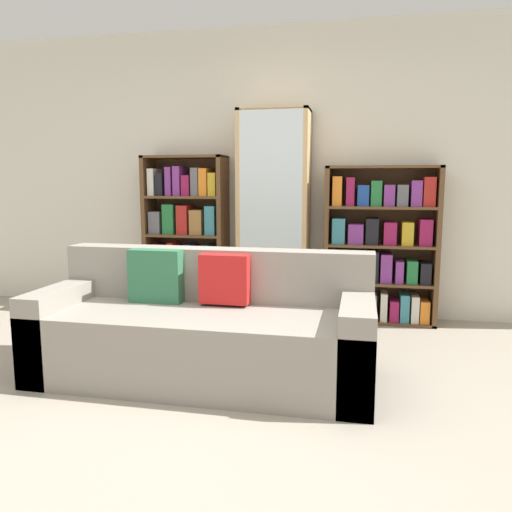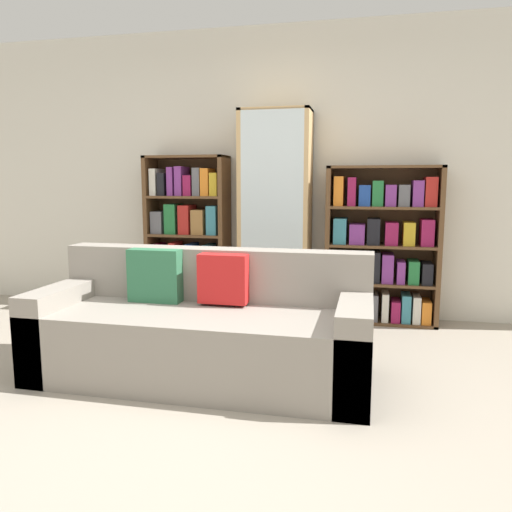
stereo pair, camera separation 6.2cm
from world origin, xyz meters
The scene contains 7 objects.
ground_plane centered at (0.00, 0.00, 0.00)m, with size 16.00×16.00×0.00m, color gray.
wall_back centered at (0.00, 2.49, 1.35)m, with size 7.11×0.06×2.70m.
couch centered at (-0.15, 0.70, 0.30)m, with size 2.14×0.83×0.81m.
bookshelf_left centered at (-0.83, 2.28, 0.73)m, with size 0.79×0.32×1.51m.
display_cabinet centered at (0.04, 2.27, 0.95)m, with size 0.64×0.36×1.91m.
bookshelf_right centered at (1.01, 2.28, 0.67)m, with size 0.99×0.32×1.40m.
wine_bottle centered at (0.51, 1.54, 0.14)m, with size 0.07×0.07×0.35m.
Camera 2 is at (0.89, -2.28, 1.26)m, focal length 35.00 mm.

